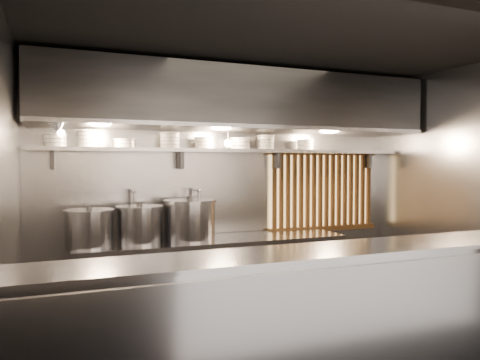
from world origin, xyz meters
TOP-DOWN VIEW (x-y plane):
  - floor at (0.00, 0.00)m, footprint 4.50×4.50m
  - ceiling at (0.00, 0.00)m, footprint 4.50×4.50m
  - wall_back at (0.00, 1.50)m, footprint 4.50×0.00m
  - wall_left at (-2.25, 0.00)m, footprint 0.00×3.00m
  - wall_right at (2.25, 0.00)m, footprint 0.00×3.00m
  - serving_counter at (0.00, -0.96)m, footprint 4.50×0.56m
  - cooking_bench at (-0.30, 1.13)m, footprint 3.00×0.70m
  - bowl_shelf at (0.00, 1.32)m, footprint 4.40×0.34m
  - exhaust_hood at (0.00, 1.10)m, footprint 4.40×0.81m
  - wood_screen at (1.30, 1.45)m, footprint 1.56×0.09m
  - faucet_left at (-1.15, 1.37)m, footprint 0.04×0.30m
  - faucet_right at (-0.45, 1.37)m, footprint 0.04×0.30m
  - heat_lamp at (-1.90, 0.85)m, footprint 0.25×0.35m
  - pendant_bulb at (-0.10, 1.20)m, footprint 0.09×0.09m
  - stock_pot_left at (-1.62, 1.10)m, footprint 0.58×0.58m
  - stock_pot_mid at (-1.11, 1.13)m, footprint 0.62×0.62m
  - stock_pot_right at (-0.57, 1.15)m, footprint 0.65×0.65m
  - bowl_stack_0 at (-1.92, 1.32)m, footprint 0.24×0.24m
  - bowl_stack_1 at (-1.59, 1.32)m, footprint 0.24×0.24m
  - bowl_stack_2 at (-1.23, 1.32)m, footprint 0.24×0.24m
  - bowl_stack_3 at (-0.74, 1.32)m, footprint 0.23×0.23m
  - bowl_stack_4 at (-0.35, 1.32)m, footprint 0.23×0.23m
  - bowl_stack_5 at (0.09, 1.32)m, footprint 0.24×0.24m
  - bowl_stack_6 at (0.42, 1.32)m, footprint 0.21×0.21m
  - bowl_stack_7 at (0.96, 1.32)m, footprint 0.21×0.21m

SIDE VIEW (x-z plane):
  - floor at x=0.00m, z-range 0.00..0.00m
  - cooking_bench at x=-0.30m, z-range 0.00..0.90m
  - serving_counter at x=0.00m, z-range 0.00..1.13m
  - stock_pot_left at x=-1.62m, z-range 0.88..1.30m
  - stock_pot_mid at x=-1.11m, z-range 0.88..1.31m
  - stock_pot_right at x=-0.57m, z-range 0.88..1.36m
  - faucet_left at x=-1.15m, z-range 1.06..1.56m
  - faucet_right at x=-0.45m, z-range 1.06..1.56m
  - wood_screen at x=1.30m, z-range 0.86..1.90m
  - wall_back at x=0.00m, z-range -0.85..3.65m
  - wall_left at x=-2.25m, z-range -0.10..2.90m
  - wall_right at x=2.25m, z-range -0.10..2.90m
  - bowl_shelf at x=0.00m, z-range 1.86..1.90m
  - bowl_stack_2 at x=-1.23m, z-range 1.90..1.99m
  - pendant_bulb at x=-0.10m, z-range 1.87..2.05m
  - bowl_stack_5 at x=0.09m, z-range 1.90..2.03m
  - bowl_stack_0 at x=-1.92m, z-range 1.90..2.03m
  - bowl_stack_4 at x=-0.35m, z-range 1.90..2.03m
  - bowl_stack_7 at x=0.96m, z-range 1.90..2.03m
  - bowl_stack_1 at x=-1.59m, z-range 1.90..2.07m
  - bowl_stack_3 at x=-0.74m, z-range 1.90..2.07m
  - bowl_stack_6 at x=0.42m, z-range 1.90..2.07m
  - heat_lamp at x=-1.90m, z-range 1.97..2.17m
  - exhaust_hood at x=0.00m, z-range 2.10..2.75m
  - ceiling at x=0.00m, z-range 2.80..2.80m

